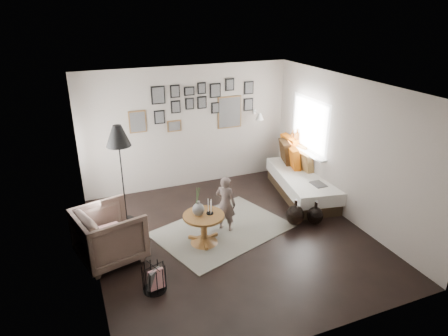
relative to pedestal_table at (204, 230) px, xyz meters
name	(u,v)px	position (x,y,z in m)	size (l,w,h in m)	color
ground	(232,237)	(0.51, -0.02, -0.25)	(4.80, 4.80, 0.00)	black
wall_back	(188,128)	(0.51, 2.38, 1.05)	(4.50, 4.50, 0.00)	#A0968C
wall_front	(320,246)	(0.51, -2.42, 1.05)	(4.50, 4.50, 0.00)	#A0968C
wall_left	(86,191)	(-1.74, -0.02, 1.05)	(4.80, 4.80, 0.00)	#A0968C
wall_right	(347,150)	(2.76, -0.02, 1.05)	(4.80, 4.80, 0.00)	#A0968C
ceiling	(234,87)	(0.51, -0.02, 2.35)	(4.80, 4.80, 0.00)	white
door_left	(83,176)	(-1.73, 1.18, 0.80)	(0.00, 2.14, 2.14)	white
window_right	(302,147)	(2.68, 1.32, 0.68)	(0.15, 1.32, 1.30)	white
gallery_wall	(201,106)	(0.79, 2.36, 1.49)	(2.74, 0.03, 1.08)	brown
wall_sconce	(259,116)	(2.06, 2.11, 1.21)	(0.18, 0.36, 0.16)	white
rug	(222,230)	(0.44, 0.26, -0.24)	(2.23, 1.56, 0.01)	#B6B3A0
pedestal_table	(204,230)	(0.00, 0.00, 0.00)	(0.68, 0.68, 0.54)	brown
vase	(198,207)	(-0.08, 0.02, 0.44)	(0.20, 0.20, 0.49)	black
candles	(210,207)	(0.11, 0.00, 0.41)	(0.12, 0.12, 0.25)	black
daybed	(300,179)	(2.51, 1.04, 0.08)	(1.27, 2.23, 1.04)	black
magazine_on_daybed	(318,184)	(2.51, 0.39, 0.24)	(0.23, 0.32, 0.02)	black
armchair	(110,235)	(-1.49, 0.14, 0.18)	(0.92, 0.95, 0.86)	brown
armchair_cushion	(109,230)	(-1.49, 0.19, 0.23)	(0.39, 0.39, 0.10)	silver
floor_lamp	(118,140)	(-1.09, 1.25, 1.34)	(0.43, 0.43, 1.84)	black
magazine_basket	(154,278)	(-1.04, -0.86, -0.05)	(0.41, 0.41, 0.40)	black
demijohn_large	(295,215)	(1.73, -0.05, -0.05)	(0.33, 0.33, 0.50)	black
demijohn_small	(315,216)	(2.08, -0.17, -0.08)	(0.29, 0.29, 0.46)	black
child	(226,204)	(0.50, 0.27, 0.27)	(0.38, 0.25, 1.03)	brown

